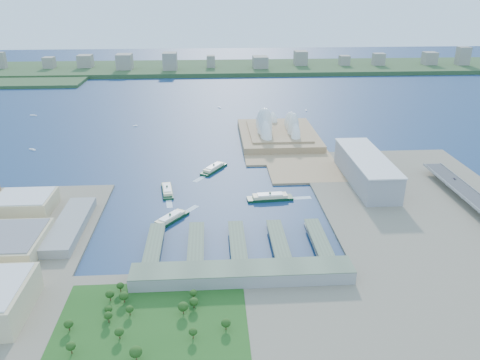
{
  "coord_description": "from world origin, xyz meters",
  "views": [
    {
      "loc": [
        -9.51,
        -487.54,
        250.51
      ],
      "look_at": [
        25.18,
        60.03,
        18.0
      ],
      "focal_mm": 35.0,
      "sensor_mm": 36.0,
      "label": 1
    }
  ],
  "objects": [
    {
      "name": "toaster_building",
      "position": [
        195.0,
        80.0,
        20.5
      ],
      "size": [
        45.0,
        155.0,
        35.0
      ],
      "primitive_type": "cube",
      "color": "gray",
      "rests_on": "east_land"
    },
    {
      "name": "boat_c",
      "position": [
        191.0,
        467.97,
        1.19
      ],
      "size": [
        4.04,
        10.79,
        2.37
      ],
      "primitive_type": null,
      "rotation": [
        0.0,
        0.0,
        3.05
      ],
      "color": "white",
      "rests_on": "ground"
    },
    {
      "name": "opera_house",
      "position": [
        105.0,
        280.0,
        32.0
      ],
      "size": [
        134.0,
        180.0,
        58.0
      ],
      "primitive_type": null,
      "color": "white",
      "rests_on": "peninsula"
    },
    {
      "name": "boat_a",
      "position": [
        -299.91,
        247.82,
        1.26
      ],
      "size": [
        12.63,
        9.95,
        2.51
      ],
      "primitive_type": null,
      "rotation": [
        0.0,
        0.0,
        0.98
      ],
      "color": "white",
      "rests_on": "ground"
    },
    {
      "name": "terminal_building",
      "position": [
        15.0,
        -135.0,
        9.0
      ],
      "size": [
        200.0,
        28.0,
        12.0
      ],
      "primitive_type": "cube",
      "color": "gray",
      "rests_on": "south_land"
    },
    {
      "name": "ferry_b",
      "position": [
        -7.51,
        140.85,
        5.03
      ],
      "size": [
        40.37,
        52.02,
        10.07
      ],
      "primitive_type": null,
      "rotation": [
        0.0,
        0.0,
        -0.58
      ],
      "color": "black",
      "rests_on": "ground"
    },
    {
      "name": "south_land",
      "position": [
        0.0,
        -210.0,
        1.5
      ],
      "size": [
        720.0,
        180.0,
        3.0
      ],
      "primitive_type": "cube",
      "color": "#776F5C",
      "rests_on": "ground"
    },
    {
      "name": "boat_e",
      "position": [
        8.7,
        503.9,
        1.23
      ],
      "size": [
        7.73,
        10.3,
        2.46
      ],
      "primitive_type": null,
      "rotation": [
        0.0,
        0.0,
        0.52
      ],
      "color": "white",
      "rests_on": "ground"
    },
    {
      "name": "far_skyline",
      "position": [
        0.0,
        960.0,
        39.5
      ],
      "size": [
        1900.0,
        140.0,
        55.0
      ],
      "primitive_type": null,
      "color": "gray",
      "rests_on": "far_shore"
    },
    {
      "name": "car_c",
      "position": [
        304.0,
        52.81,
        15.57
      ],
      "size": [
        2.01,
        4.93,
        1.43
      ],
      "primitive_type": "imported",
      "rotation": [
        0.0,
        0.0,
        3.14
      ],
      "color": "slate",
      "rests_on": "expressway"
    },
    {
      "name": "ground",
      "position": [
        0.0,
        0.0,
        0.0
      ],
      "size": [
        3000.0,
        3000.0,
        0.0
      ],
      "primitive_type": "plane",
      "color": "#0F2447",
      "rests_on": "ground"
    },
    {
      "name": "ferry_wharves",
      "position": [
        14.0,
        -75.0,
        4.65
      ],
      "size": [
        184.0,
        90.0,
        9.3
      ],
      "primitive_type": null,
      "color": "#4F6149",
      "rests_on": "ground"
    },
    {
      "name": "far_shore",
      "position": [
        0.0,
        980.0,
        6.0
      ],
      "size": [
        2200.0,
        260.0,
        12.0
      ],
      "primitive_type": "cube",
      "color": "#2D4926",
      "rests_on": "ground"
    },
    {
      "name": "boat_b",
      "position": [
        -152.78,
        373.7,
        1.19
      ],
      "size": [
        9.29,
        5.26,
        2.37
      ],
      "primitive_type": null,
      "rotation": [
        0.0,
        0.0,
        1.83
      ],
      "color": "white",
      "rests_on": "ground"
    },
    {
      "name": "ferry_d",
      "position": [
        61.14,
        36.98,
        5.39
      ],
      "size": [
        57.91,
        18.55,
        10.78
      ],
      "primitive_type": null,
      "rotation": [
        0.0,
        0.0,
        1.64
      ],
      "color": "black",
      "rests_on": "ground"
    },
    {
      "name": "peninsula",
      "position": [
        107.5,
        260.0,
        1.5
      ],
      "size": [
        135.0,
        220.0,
        3.0
      ],
      "primitive_type": "cube",
      "color": "#9D7D56",
      "rests_on": "ground"
    },
    {
      "name": "east_land",
      "position": [
        240.0,
        -50.0,
        1.5
      ],
      "size": [
        240.0,
        500.0,
        3.0
      ],
      "primitive_type": "cube",
      "color": "#776F5C",
      "rests_on": "ground"
    },
    {
      "name": "ferry_c",
      "position": [
        -58.82,
        -12.56,
        4.95
      ],
      "size": [
        42.36,
        49.72,
        9.9
      ],
      "primitive_type": null,
      "rotation": [
        0.0,
        0.0,
        2.49
      ],
      "color": "black",
      "rests_on": "ground"
    },
    {
      "name": "ferry_a",
      "position": [
        -68.63,
        67.74,
        4.75
      ],
      "size": [
        19.84,
        51.53,
        9.49
      ],
      "primitive_type": null,
      "rotation": [
        0.0,
        0.0,
        0.14
      ],
      "color": "black",
      "rests_on": "ground"
    },
    {
      "name": "park",
      "position": [
        -60.0,
        -190.0,
        11.0
      ],
      "size": [
        150.0,
        110.0,
        16.0
      ],
      "primitive_type": null,
      "color": "#194714",
      "rests_on": "south_land"
    },
    {
      "name": "boat_d",
      "position": [
        -370.53,
        463.12,
        1.26
      ],
      "size": [
        15.22,
        7.05,
        2.51
      ],
      "primitive_type": null,
      "rotation": [
        0.0,
        0.0,
        1.31
      ],
      "color": "white",
      "rests_on": "ground"
    }
  ]
}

